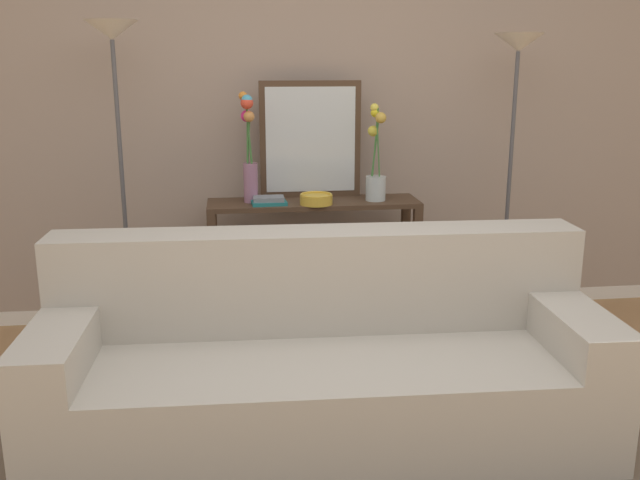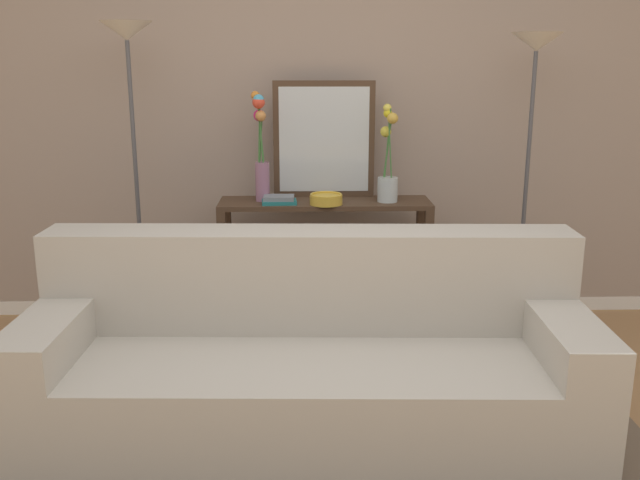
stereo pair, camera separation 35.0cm
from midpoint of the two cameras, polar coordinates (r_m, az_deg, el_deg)
back_wall at (r=4.44m, az=2.82°, el=10.76°), size 12.00×0.15×2.67m
area_rug at (r=3.10m, az=2.44°, el=-16.92°), size 2.99×1.94×0.01m
couch at (r=3.10m, az=2.35°, el=-10.45°), size 2.40×0.92×0.88m
console_table at (r=4.18m, az=2.80°, el=-0.33°), size 1.24×0.33×0.81m
floor_lamp_left at (r=4.01m, az=-12.70°, el=11.42°), size 0.28×0.28×1.82m
floor_lamp_right at (r=4.20m, az=19.23°, el=10.50°), size 0.28×0.28×1.76m
wall_mirror at (r=4.20m, az=2.74°, el=8.13°), size 0.60×0.02×0.69m
vase_tall_flowers at (r=4.07m, az=-2.36°, el=7.45°), size 0.10×0.13×0.63m
vase_short_flowers at (r=4.11m, az=7.99°, el=5.64°), size 0.12×0.13×0.56m
fruit_bowl at (r=4.02m, az=3.00°, el=3.33°), size 0.19×0.19×0.06m
book_stack at (r=4.03m, az=-0.87°, el=3.26°), size 0.21×0.14×0.05m
book_row_under_console at (r=4.32m, az=-1.66°, el=-6.69°), size 0.36×0.18×0.13m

